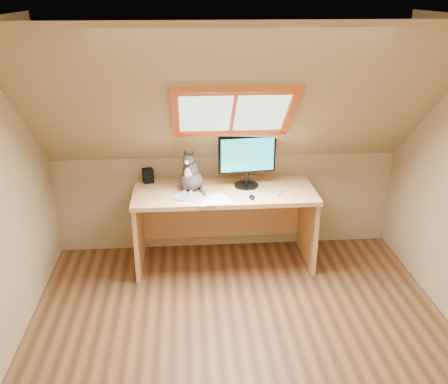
{
  "coord_description": "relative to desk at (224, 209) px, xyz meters",
  "views": [
    {
      "loc": [
        -0.4,
        -3.04,
        2.58
      ],
      "look_at": [
        -0.08,
        1.0,
        0.92
      ],
      "focal_mm": 40.0,
      "sensor_mm": 36.0,
      "label": 1
    }
  ],
  "objects": [
    {
      "name": "cat",
      "position": [
        -0.32,
        -0.05,
        0.38
      ],
      "size": [
        0.3,
        0.33,
        0.41
      ],
      "color": "#494240",
      "rests_on": "desk"
    },
    {
      "name": "mouse",
      "position": [
        0.23,
        -0.32,
        0.25
      ],
      "size": [
        0.05,
        0.1,
        0.03
      ],
      "primitive_type": "ellipsoid",
      "rotation": [
        0.0,
        0.0,
        -0.02
      ],
      "color": "black",
      "rests_on": "desk"
    },
    {
      "name": "desk_speaker",
      "position": [
        -0.74,
        0.18,
        0.3
      ],
      "size": [
        0.12,
        0.12,
        0.14
      ],
      "primitive_type": "cube",
      "rotation": [
        0.0,
        0.0,
        0.33
      ],
      "color": "black",
      "rests_on": "desk"
    },
    {
      "name": "room_shell",
      "position": [
        0.05,
        -1.55,
        0.87
      ],
      "size": [
        3.52,
        3.52,
        2.41
      ],
      "color": "tan",
      "rests_on": "ground"
    },
    {
      "name": "papers",
      "position": [
        -0.19,
        -0.33,
        0.24
      ],
      "size": [
        0.35,
        0.3,
        0.01
      ],
      "color": "white",
      "rests_on": "desk"
    },
    {
      "name": "cables",
      "position": [
        0.33,
        -0.19,
        0.24
      ],
      "size": [
        0.51,
        0.26,
        0.01
      ],
      "color": "silver",
      "rests_on": "desk"
    },
    {
      "name": "desk",
      "position": [
        0.0,
        0.0,
        0.0
      ],
      "size": [
        1.74,
        0.76,
        0.79
      ],
      "color": "tan",
      "rests_on": "ground"
    },
    {
      "name": "graphics_tablet",
      "position": [
        -0.32,
        -0.26,
        0.24
      ],
      "size": [
        0.35,
        0.31,
        0.01
      ],
      "primitive_type": "cube",
      "rotation": [
        0.0,
        0.0,
        -0.44
      ],
      "color": "#B2B2B7",
      "rests_on": "desk"
    },
    {
      "name": "monitor",
      "position": [
        0.22,
        -0.01,
        0.53
      ],
      "size": [
        0.55,
        0.23,
        0.51
      ],
      "color": "black",
      "rests_on": "desk"
    },
    {
      "name": "ground",
      "position": [
        0.05,
        -1.45,
        -0.56
      ],
      "size": [
        3.5,
        3.5,
        0.0
      ],
      "primitive_type": "plane",
      "color": "brown",
      "rests_on": "ground"
    }
  ]
}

